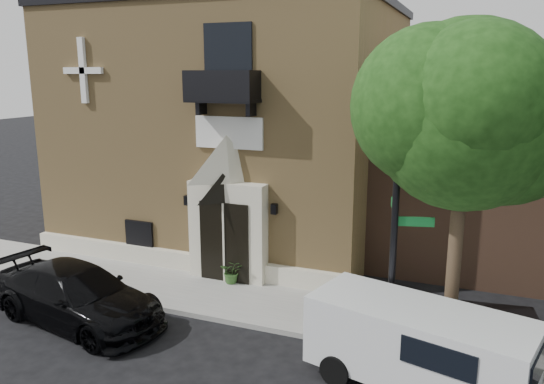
% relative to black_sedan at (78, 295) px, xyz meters
% --- Properties ---
extents(ground, '(120.00, 120.00, 0.00)m').
position_rel_black_sedan_xyz_m(ground, '(3.58, 1.34, -0.78)').
color(ground, black).
rests_on(ground, ground).
extents(sidewalk, '(42.00, 3.00, 0.15)m').
position_rel_black_sedan_xyz_m(sidewalk, '(4.58, 2.84, -0.71)').
color(sidewalk, gray).
rests_on(sidewalk, ground).
extents(church, '(12.20, 11.01, 9.30)m').
position_rel_black_sedan_xyz_m(church, '(0.59, 9.29, 3.85)').
color(church, tan).
rests_on(church, ground).
extents(street_tree_left, '(4.97, 4.38, 7.77)m').
position_rel_black_sedan_xyz_m(street_tree_left, '(9.60, 1.68, 5.08)').
color(street_tree_left, '#38281C').
rests_on(street_tree_left, sidewalk).
extents(black_sedan, '(5.69, 3.14, 1.56)m').
position_rel_black_sedan_xyz_m(black_sedan, '(0.00, 0.00, 0.00)').
color(black_sedan, black).
rests_on(black_sedan, ground).
extents(cargo_van, '(4.95, 2.97, 1.89)m').
position_rel_black_sedan_xyz_m(cargo_van, '(9.20, 0.08, 0.28)').
color(cargo_van, silver).
rests_on(cargo_van, ground).
extents(street_sign, '(1.12, 0.96, 6.20)m').
position_rel_black_sedan_xyz_m(street_sign, '(8.23, 1.56, 2.49)').
color(street_sign, black).
rests_on(street_sign, sidewalk).
extents(fire_hydrant, '(0.48, 0.38, 0.84)m').
position_rel_black_sedan_xyz_m(fire_hydrant, '(10.31, 1.54, -0.22)').
color(fire_hydrant, '#B80011').
rests_on(fire_hydrant, sidewalk).
extents(dumpster, '(1.76, 1.14, 1.08)m').
position_rel_black_sedan_xyz_m(dumpster, '(10.66, 2.13, -0.08)').
color(dumpster, '#0F391B').
rests_on(dumpster, sidewalk).
extents(planter, '(0.83, 0.77, 0.79)m').
position_rel_black_sedan_xyz_m(planter, '(2.88, 3.74, -0.24)').
color(planter, '#355E28').
rests_on(planter, sidewalk).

